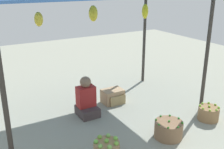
# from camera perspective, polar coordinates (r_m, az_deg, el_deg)

# --- Properties ---
(ground_plane) EXTENTS (14.00, 14.00, 0.00)m
(ground_plane) POSITION_cam_1_polar(r_m,az_deg,el_deg) (5.45, -2.93, -7.81)
(ground_plane) COLOR gray
(market_stall_structure) EXTENTS (3.92, 2.25, 2.27)m
(market_stall_structure) POSITION_cam_1_polar(r_m,az_deg,el_deg) (4.87, -3.36, 14.96)
(market_stall_structure) COLOR #38332D
(market_stall_structure) RESTS_ON ground
(vendor_person) EXTENTS (0.36, 0.44, 0.78)m
(vendor_person) POSITION_cam_1_polar(r_m,az_deg,el_deg) (5.22, -5.38, -5.50)
(vendor_person) COLOR #433738
(vendor_person) RESTS_ON ground
(basket_green_apples) EXTENTS (0.39, 0.39, 0.31)m
(basket_green_apples) POSITION_cam_1_polar(r_m,az_deg,el_deg) (4.13, -1.14, -15.39)
(basket_green_apples) COLOR #967A54
(basket_green_apples) RESTS_ON ground
(basket_green_chilies) EXTENTS (0.47, 0.47, 0.32)m
(basket_green_chilies) POSITION_cam_1_polar(r_m,az_deg,el_deg) (4.67, 11.78, -11.23)
(basket_green_chilies) COLOR #816245
(basket_green_chilies) RESTS_ON ground
(basket_limes) EXTENTS (0.38, 0.38, 0.29)m
(basket_limes) POSITION_cam_1_polar(r_m,az_deg,el_deg) (5.41, 19.61, -7.67)
(basket_limes) COLOR olive
(basket_limes) RESTS_ON ground
(wooden_crate_near_vendor) EXTENTS (0.36, 0.34, 0.21)m
(wooden_crate_near_vendor) POSITION_cam_1_polar(r_m,az_deg,el_deg) (5.79, 0.43, -4.96)
(wooden_crate_near_vendor) COLOR #9D8657
(wooden_crate_near_vendor) RESTS_ON ground
(wooden_crate_stacked_rear) EXTENTS (0.44, 0.32, 0.29)m
(wooden_crate_stacked_rear) POSITION_cam_1_polar(r_m,az_deg,el_deg) (5.78, 0.11, -4.55)
(wooden_crate_stacked_rear) COLOR tan
(wooden_crate_stacked_rear) RESTS_ON ground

